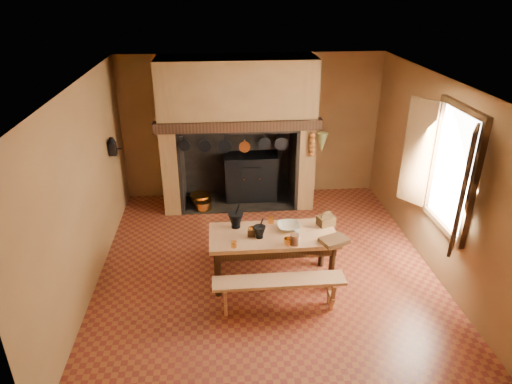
% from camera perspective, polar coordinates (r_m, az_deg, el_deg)
% --- Properties ---
extents(floor, '(5.50, 5.50, 0.00)m').
position_cam_1_polar(floor, '(7.09, 1.28, -9.45)').
color(floor, brown).
rests_on(floor, ground).
extents(ceiling, '(5.50, 5.50, 0.00)m').
position_cam_1_polar(ceiling, '(5.96, 1.54, 13.31)').
color(ceiling, silver).
rests_on(ceiling, back_wall).
extents(back_wall, '(5.00, 0.02, 2.80)m').
position_cam_1_polar(back_wall, '(8.96, -0.53, 8.13)').
color(back_wall, olive).
rests_on(back_wall, floor).
extents(wall_left, '(0.02, 5.50, 2.80)m').
position_cam_1_polar(wall_left, '(6.62, -20.64, 0.11)').
color(wall_left, olive).
rests_on(wall_left, floor).
extents(wall_right, '(0.02, 5.50, 2.80)m').
position_cam_1_polar(wall_right, '(7.10, 21.88, 1.59)').
color(wall_right, olive).
rests_on(wall_right, floor).
extents(wall_front, '(5.00, 0.02, 2.80)m').
position_cam_1_polar(wall_front, '(4.07, 5.75, -15.07)').
color(wall_front, olive).
rests_on(wall_front, floor).
extents(chimney_breast, '(2.95, 0.96, 2.80)m').
position_cam_1_polar(chimney_breast, '(8.41, -2.37, 9.88)').
color(chimney_breast, olive).
rests_on(chimney_breast, floor).
extents(iron_range, '(1.12, 0.55, 1.60)m').
position_cam_1_polar(iron_range, '(8.99, -0.62, 1.97)').
color(iron_range, black).
rests_on(iron_range, floor).
extents(hearth_pans, '(0.51, 0.62, 0.20)m').
position_cam_1_polar(hearth_pans, '(8.93, -6.96, -1.13)').
color(hearth_pans, orange).
rests_on(hearth_pans, floor).
extents(hanging_pans, '(1.92, 0.29, 0.27)m').
position_cam_1_polar(hanging_pans, '(8.07, -2.42, 5.85)').
color(hanging_pans, black).
rests_on(hanging_pans, chimney_breast).
extents(onion_string, '(0.12, 0.10, 0.46)m').
position_cam_1_polar(onion_string, '(8.22, 7.00, 5.83)').
color(onion_string, '#AF5520').
rests_on(onion_string, chimney_breast).
extents(herb_bunch, '(0.20, 0.20, 0.35)m').
position_cam_1_polar(herb_bunch, '(8.24, 8.25, 6.18)').
color(herb_bunch, olive).
rests_on(herb_bunch, chimney_breast).
extents(window, '(0.39, 1.75, 1.76)m').
position_cam_1_polar(window, '(6.60, 22.57, 2.55)').
color(window, white).
rests_on(window, wall_right).
extents(wall_coffee_mill, '(0.23, 0.16, 0.31)m').
position_cam_1_polar(wall_coffee_mill, '(7.96, -17.55, 5.60)').
color(wall_coffee_mill, black).
rests_on(wall_coffee_mill, wall_left).
extents(work_table, '(1.79, 0.79, 0.77)m').
position_cam_1_polar(work_table, '(6.49, 2.13, -6.17)').
color(work_table, tan).
rests_on(work_table, floor).
extents(bench_front, '(1.73, 0.30, 0.49)m').
position_cam_1_polar(bench_front, '(6.09, 2.87, -11.80)').
color(bench_front, tan).
rests_on(bench_front, floor).
extents(bench_back, '(1.61, 0.28, 0.45)m').
position_cam_1_polar(bench_back, '(7.16, 1.51, -5.80)').
color(bench_back, tan).
rests_on(bench_back, floor).
extents(mortar_large, '(0.22, 0.22, 0.38)m').
position_cam_1_polar(mortar_large, '(6.53, -2.55, -3.46)').
color(mortar_large, black).
rests_on(mortar_large, work_table).
extents(mortar_small, '(0.17, 0.17, 0.29)m').
position_cam_1_polar(mortar_small, '(6.28, 0.45, -4.95)').
color(mortar_small, black).
rests_on(mortar_small, work_table).
extents(coffee_grinder, '(0.15, 0.12, 0.17)m').
position_cam_1_polar(coffee_grinder, '(6.35, -0.54, -4.97)').
color(coffee_grinder, '#3D2913').
rests_on(coffee_grinder, work_table).
extents(brass_mug_a, '(0.09, 0.09, 0.09)m').
position_cam_1_polar(brass_mug_a, '(6.10, -2.78, -6.56)').
color(brass_mug_a, orange).
rests_on(brass_mug_a, work_table).
extents(brass_mug_b, '(0.11, 0.11, 0.10)m').
position_cam_1_polar(brass_mug_b, '(6.68, 1.90, -3.50)').
color(brass_mug_b, orange).
rests_on(brass_mug_b, work_table).
extents(mixing_bowl, '(0.33, 0.33, 0.08)m').
position_cam_1_polar(mixing_bowl, '(6.53, 4.12, -4.35)').
color(mixing_bowl, '#C0B693').
rests_on(mixing_bowl, work_table).
extents(stoneware_crock, '(0.14, 0.14, 0.15)m').
position_cam_1_polar(stoneware_crock, '(6.15, 4.85, -5.98)').
color(stoneware_crock, brown).
rests_on(stoneware_crock, work_table).
extents(glass_jar, '(0.10, 0.10, 0.14)m').
position_cam_1_polar(glass_jar, '(6.28, 5.16, -5.37)').
color(glass_jar, beige).
rests_on(glass_jar, work_table).
extents(wicker_basket, '(0.28, 0.24, 0.23)m').
position_cam_1_polar(wicker_basket, '(6.68, 8.75, -3.52)').
color(wicker_basket, '#4A3116').
rests_on(wicker_basket, work_table).
extents(wooden_tray, '(0.43, 0.38, 0.06)m').
position_cam_1_polar(wooden_tray, '(6.29, 9.73, -6.01)').
color(wooden_tray, '#3D2913').
rests_on(wooden_tray, work_table).
extents(brass_cup, '(0.16, 0.16, 0.10)m').
position_cam_1_polar(brass_cup, '(6.17, 4.02, -6.18)').
color(brass_cup, orange).
rests_on(brass_cup, work_table).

